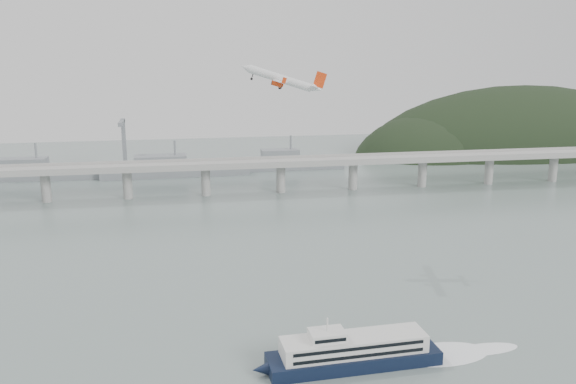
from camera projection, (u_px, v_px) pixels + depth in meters
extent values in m
plane|color=slate|center=(314.00, 327.00, 215.51)|extent=(900.00, 900.00, 0.00)
cube|color=#969694|center=(251.00, 164.00, 402.18)|extent=(800.00, 22.00, 2.20)
cube|color=#969694|center=(253.00, 164.00, 391.66)|extent=(800.00, 0.60, 1.80)
cube|color=#969694|center=(249.00, 158.00, 411.76)|extent=(800.00, 0.60, 1.80)
cylinder|color=#969694|center=(46.00, 187.00, 383.31)|extent=(6.00, 6.00, 21.00)
cylinder|color=#969694|center=(127.00, 184.00, 391.53)|extent=(6.00, 6.00, 21.00)
cylinder|color=#969694|center=(206.00, 181.00, 399.75)|extent=(6.00, 6.00, 21.00)
cylinder|color=#969694|center=(281.00, 178.00, 407.97)|extent=(6.00, 6.00, 21.00)
cylinder|color=#969694|center=(353.00, 176.00, 416.20)|extent=(6.00, 6.00, 21.00)
cylinder|color=#969694|center=(422.00, 173.00, 424.42)|extent=(6.00, 6.00, 21.00)
cylinder|color=#969694|center=(489.00, 171.00, 432.64)|extent=(6.00, 6.00, 21.00)
cylinder|color=#969694|center=(553.00, 168.00, 440.86)|extent=(6.00, 6.00, 21.00)
ellipsoid|color=black|center=(518.00, 168.00, 580.07)|extent=(320.00, 150.00, 156.00)
ellipsoid|color=black|center=(428.00, 167.00, 553.44)|extent=(140.00, 110.00, 96.00)
cube|color=slate|center=(38.00, 174.00, 448.34)|extent=(95.67, 20.15, 8.00)
cube|color=slate|center=(23.00, 164.00, 444.87)|extent=(33.90, 15.02, 8.00)
cylinder|color=slate|center=(36.00, 152.00, 444.52)|extent=(1.60, 1.60, 14.00)
cube|color=slate|center=(176.00, 171.00, 459.99)|extent=(110.55, 21.43, 8.00)
cube|color=slate|center=(161.00, 161.00, 456.28)|extent=(39.01, 16.73, 8.00)
cylinder|color=slate|center=(175.00, 150.00, 456.18)|extent=(1.60, 1.60, 14.00)
cube|color=slate|center=(291.00, 164.00, 484.36)|extent=(85.00, 13.60, 8.00)
cube|color=slate|center=(280.00, 155.00, 481.06)|extent=(29.75, 11.90, 8.00)
cylinder|color=slate|center=(291.00, 144.00, 480.55)|extent=(1.60, 1.60, 14.00)
cube|color=slate|center=(124.00, 144.00, 483.10)|extent=(3.00, 3.00, 40.00)
cube|color=slate|center=(122.00, 123.00, 469.24)|extent=(3.00, 28.00, 3.00)
cube|color=black|center=(353.00, 359.00, 189.70)|extent=(54.82, 15.77, 4.34)
cone|color=black|center=(261.00, 369.00, 183.46)|extent=(5.64, 4.61, 4.34)
cube|color=silver|center=(354.00, 344.00, 188.54)|extent=(46.05, 13.16, 5.42)
cube|color=black|center=(360.00, 349.00, 183.01)|extent=(41.17, 2.28, 1.08)
cube|color=black|center=(360.00, 356.00, 183.63)|extent=(41.17, 2.28, 1.08)
cube|color=black|center=(348.00, 332.00, 193.39)|extent=(41.17, 2.28, 1.08)
cube|color=black|center=(348.00, 340.00, 194.01)|extent=(41.17, 2.28, 1.08)
cube|color=silver|center=(327.00, 335.00, 185.71)|extent=(11.22, 8.14, 2.82)
cube|color=black|center=(331.00, 341.00, 182.06)|extent=(9.75, 0.63, 1.08)
cylinder|color=silver|center=(327.00, 325.00, 184.88)|extent=(0.57, 0.57, 4.34)
ellipsoid|color=white|center=(443.00, 354.00, 196.68)|extent=(31.99, 17.19, 0.22)
ellipsoid|color=white|center=(485.00, 349.00, 199.91)|extent=(23.79, 8.99, 0.22)
cylinder|color=silver|center=(280.00, 78.00, 261.33)|extent=(27.38, 11.78, 11.55)
cone|color=silver|center=(245.00, 67.00, 261.49)|extent=(5.69, 4.83, 4.62)
cone|color=silver|center=(317.00, 89.00, 261.07)|extent=(6.38, 4.70, 4.91)
cube|color=silver|center=(282.00, 81.00, 261.52)|extent=(12.70, 33.92, 3.46)
cube|color=silver|center=(315.00, 87.00, 260.94)|extent=(5.84, 12.32, 1.76)
cube|color=red|center=(320.00, 80.00, 260.27)|extent=(6.11, 1.56, 7.48)
cylinder|color=red|center=(279.00, 83.00, 267.16)|extent=(5.12, 3.56, 3.43)
cylinder|color=black|center=(274.00, 82.00, 267.18)|extent=(1.56, 2.42, 2.29)
cube|color=silver|center=(279.00, 81.00, 266.96)|extent=(2.70, 0.87, 1.87)
cylinder|color=red|center=(277.00, 84.00, 256.47)|extent=(5.12, 3.56, 3.43)
cylinder|color=black|center=(272.00, 82.00, 256.49)|extent=(1.56, 2.42, 2.29)
cube|color=silver|center=(277.00, 81.00, 256.27)|extent=(2.70, 0.87, 1.87)
cylinder|color=black|center=(281.00, 85.00, 264.41)|extent=(1.12, 0.49, 2.40)
cylinder|color=black|center=(281.00, 88.00, 264.63)|extent=(1.43, 0.67, 1.38)
cylinder|color=black|center=(280.00, 86.00, 259.35)|extent=(1.12, 0.49, 2.40)
cylinder|color=black|center=(280.00, 88.00, 259.57)|extent=(1.43, 0.67, 1.38)
cylinder|color=black|center=(252.00, 76.00, 262.01)|extent=(1.12, 0.49, 2.40)
cylinder|color=black|center=(252.00, 79.00, 262.23)|extent=(1.43, 0.67, 1.38)
cube|color=red|center=(290.00, 80.00, 277.78)|extent=(2.22, 0.63, 2.75)
cube|color=red|center=(284.00, 80.00, 244.75)|extent=(2.22, 0.63, 2.75)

